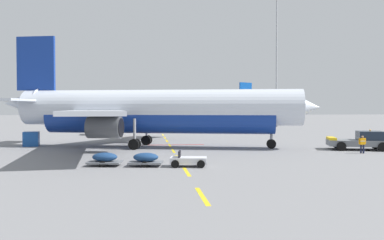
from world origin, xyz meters
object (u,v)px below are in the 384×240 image
pushback_tug (361,141)px  ground_crew_worker (362,143)px  baggage_train (146,159)px  apron_light_mast_far (277,45)px  airliner_mid_left (208,113)px  uld_cargo_container (31,139)px  airliner_foreground (154,111)px  airliner_far_center (145,113)px  catering_truck (106,125)px

pushback_tug → ground_crew_worker: size_ratio=3.99×
baggage_train → apron_light_mast_far: apron_light_mast_far is taller
airliner_mid_left → uld_cargo_container: (-25.13, -34.32, -2.40)m
airliner_mid_left → baggage_train: (-12.45, -51.33, -2.68)m
airliner_foreground → ground_crew_worker: airliner_foreground is taller
airliner_foreground → ground_crew_worker: size_ratio=20.99×
airliner_far_center → catering_truck: 56.60m
catering_truck → ground_crew_worker: size_ratio=4.42×
airliner_mid_left → ground_crew_worker: 45.90m
airliner_mid_left → apron_light_mast_far: apron_light_mast_far is taller
apron_light_mast_far → airliner_far_center: bearing=132.3°
pushback_tug → catering_truck: catering_truck is taller
airliner_foreground → airliner_mid_left: (11.64, 37.08, -0.75)m
pushback_tug → ground_crew_worker: pushback_tug is taller
airliner_mid_left → catering_truck: size_ratio=3.64×
catering_truck → ground_crew_worker: 39.24m
pushback_tug → airliner_mid_left: 43.24m
baggage_train → uld_cargo_container: bearing=126.7°
baggage_train → uld_cargo_container: 21.21m
ground_crew_worker → apron_light_mast_far: (9.37, 52.78, 17.53)m
apron_light_mast_far → uld_cargo_container: bearing=-135.1°
airliner_mid_left → uld_cargo_container: size_ratio=14.75×
uld_cargo_container → apron_light_mast_far: (42.07, 41.89, 17.66)m
uld_cargo_container → airliner_mid_left: bearing=53.8°
airliner_mid_left → apron_light_mast_far: 24.02m
pushback_tug → apron_light_mast_far: size_ratio=0.22×
ground_crew_worker → uld_cargo_container: size_ratio=0.92×
airliner_mid_left → catering_truck: bearing=-139.3°
catering_truck → ground_crew_worker: bearing=-48.0°
airliner_foreground → airliner_far_center: size_ratio=1.49×
catering_truck → uld_cargo_container: size_ratio=4.05×
baggage_train → apron_light_mast_far: bearing=63.5°
apron_light_mast_far → baggage_train: bearing=-116.5°
pushback_tug → airliner_mid_left: (-9.16, 42.19, 2.30)m
airliner_mid_left → catering_truck: airliner_mid_left is taller
catering_truck → baggage_train: (6.25, -35.26, -1.12)m
pushback_tug → apron_light_mast_far: apron_light_mast_far is taller
airliner_mid_left → catering_truck: (-18.70, -16.07, -1.56)m
airliner_far_center → baggage_train: (0.32, -91.53, -2.45)m
baggage_train → uld_cargo_container: size_ratio=4.87×
airliner_mid_left → baggage_train: bearing=-103.6°
pushback_tug → airliner_far_center: (-21.94, 82.40, 2.07)m
pushback_tug → baggage_train: (-21.62, -9.13, -0.38)m
airliner_foreground → ground_crew_worker: 21.08m
airliner_mid_left → apron_light_mast_far: bearing=24.1°
baggage_train → airliner_far_center: bearing=90.2°
airliner_foreground → airliner_mid_left: 38.87m
baggage_train → ground_crew_worker: (20.03, 6.11, 0.40)m
airliner_mid_left → baggage_train: airliner_mid_left is taller
catering_truck → baggage_train: catering_truck is taller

